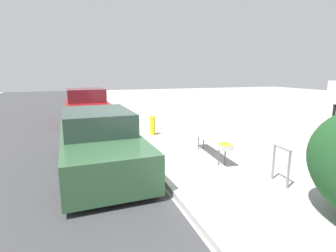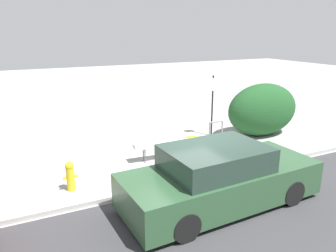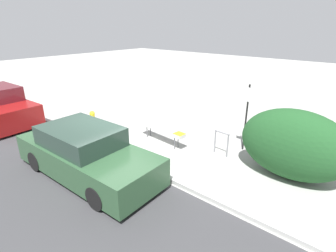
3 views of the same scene
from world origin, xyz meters
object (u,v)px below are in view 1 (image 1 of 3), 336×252
object	(u,v)px
sign_post	(333,121)
bike_rack	(281,161)
fire_hydrant	(152,124)
parked_car_near	(99,142)
parked_car_far	(87,107)
bench	(211,139)

from	to	relation	value
sign_post	bike_rack	bearing A→B (deg)	-114.42
fire_hydrant	parked_car_near	distance (m)	3.69
fire_hydrant	parked_car_far	xyz separation A→B (m)	(-3.68, -2.27, 0.30)
parked_car_near	parked_car_far	world-z (taller)	parked_car_far
parked_car_near	parked_car_far	bearing A→B (deg)	178.05
bike_rack	parked_car_near	distance (m)	4.28
bike_rack	parked_car_near	bearing A→B (deg)	-122.83
bench	fire_hydrant	xyz separation A→B (m)	(-3.09, -0.86, -0.11)
bench	sign_post	distance (m)	3.03
bench	sign_post	xyz separation A→B (m)	(2.55, 1.37, 0.87)
fire_hydrant	bike_rack	bearing A→B (deg)	14.67
bike_rack	fire_hydrant	size ratio (longest dim) A/B	1.08
bench	parked_car_near	bearing A→B (deg)	-88.29
bike_rack	fire_hydrant	xyz separation A→B (m)	(-5.26, -1.38, -0.09)
sign_post	parked_car_far	world-z (taller)	sign_post
parked_car_far	bench	bearing A→B (deg)	21.64
sign_post	bench	bearing A→B (deg)	-151.74
sign_post	fire_hydrant	distance (m)	6.15
sign_post	parked_car_near	world-z (taller)	sign_post
bike_rack	fire_hydrant	world-z (taller)	bike_rack
bench	parked_car_far	distance (m)	7.46
bench	fire_hydrant	world-z (taller)	fire_hydrant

